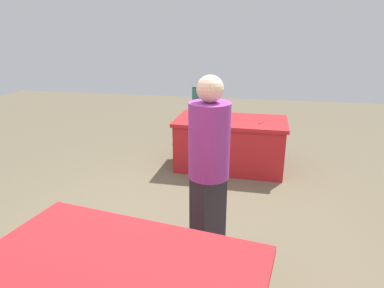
{
  "coord_description": "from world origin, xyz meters",
  "views": [
    {
      "loc": [
        -0.78,
        2.96,
        1.96
      ],
      "look_at": [
        -0.16,
        -0.12,
        0.9
      ],
      "focal_mm": 31.74,
      "sensor_mm": 36.0,
      "label": 1
    }
  ],
  "objects": [
    {
      "name": "laptop_silver",
      "position": [
        -0.17,
        -1.89,
        0.77
      ],
      "size": [
        0.34,
        0.32,
        0.21
      ],
      "rotation": [
        0.0,
        0.0,
        -0.08
      ],
      "color": "silver",
      "rests_on": "table_foreground"
    },
    {
      "name": "chair_by_pillar",
      "position": [
        0.29,
        -3.29,
        0.57
      ],
      "size": [
        0.57,
        0.57,
        0.98
      ],
      "rotation": [
        0.0,
        0.0,
        3.51
      ],
      "color": "#9E9993",
      "rests_on": "ground"
    },
    {
      "name": "yarn_ball",
      "position": [
        -0.06,
        -1.93,
        0.79
      ],
      "size": [
        0.12,
        0.12,
        0.12
      ],
      "primitive_type": "sphere",
      "color": "#B2382D",
      "rests_on": "table_foreground"
    },
    {
      "name": "table_foreground",
      "position": [
        -0.39,
        -1.81,
        0.37
      ],
      "size": [
        1.61,
        0.91,
        0.73
      ],
      "rotation": [
        0.0,
        0.0,
        -0.02
      ],
      "color": "#AD1E23",
      "rests_on": "ground"
    },
    {
      "name": "person_attendee_standing",
      "position": [
        -0.4,
        0.37,
        0.91
      ],
      "size": [
        0.47,
        0.47,
        1.64
      ],
      "rotation": [
        0.0,
        0.0,
        4.11
      ],
      "color": "#26262D",
      "rests_on": "ground"
    },
    {
      "name": "ground_plane",
      "position": [
        0.0,
        0.0,
        0.0
      ],
      "size": [
        14.4,
        14.4,
        0.0
      ],
      "primitive_type": "plane",
      "color": "brown"
    },
    {
      "name": "scissors_red",
      "position": [
        -0.83,
        -1.73,
        0.74
      ],
      "size": [
        0.09,
        0.18,
        0.01
      ],
      "primitive_type": "cube",
      "rotation": [
        0.0,
        0.0,
        1.28
      ],
      "color": "red",
      "rests_on": "table_foreground"
    }
  ]
}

